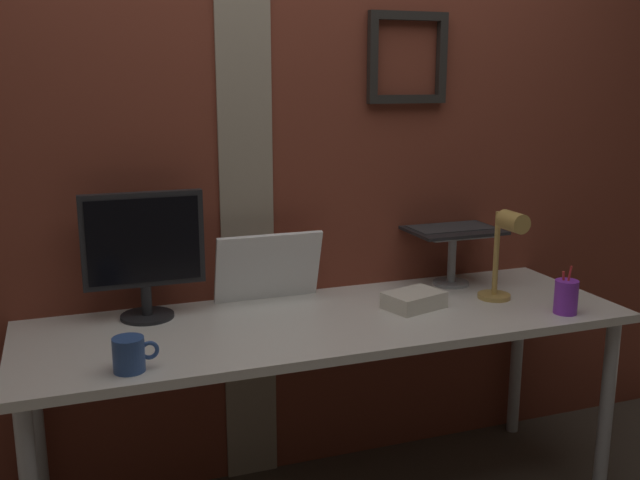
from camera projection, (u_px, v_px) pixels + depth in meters
The scene contains 10 objects.
brick_wall_back at pixel (286, 148), 2.67m from camera, with size 3.73×0.16×2.53m.
desk at pixel (330, 336), 2.45m from camera, with size 2.05×0.67×0.72m.
monitor at pixel (144, 247), 2.38m from camera, with size 0.40×0.18×0.43m.
laptop_stand at pixel (452, 249), 2.80m from camera, with size 0.28×0.22×0.21m.
laptop at pixel (444, 212), 2.84m from camera, with size 0.35×0.33×0.25m.
whiteboard_panel at pixel (268, 267), 2.60m from camera, with size 0.39×0.02×0.27m, color white.
desk_lamp at pixel (506, 246), 2.56m from camera, with size 0.12×0.20×0.34m.
pen_cup at pixel (566, 297), 2.47m from camera, with size 0.08×0.08×0.17m.
coffee_mug at pixel (130, 354), 1.99m from camera, with size 0.13×0.09×0.10m.
paper_clutter_stack at pixel (414, 300), 2.54m from camera, with size 0.20×0.14×0.06m, color silver.
Camera 1 is at (-0.80, -2.13, 1.52)m, focal length 40.30 mm.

